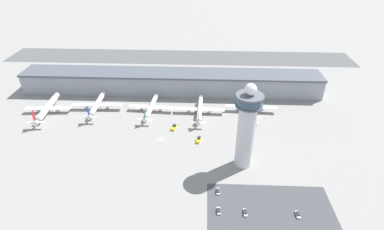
% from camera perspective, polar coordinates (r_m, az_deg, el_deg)
% --- Properties ---
extents(ground_plane, '(1000.00, 1000.00, 0.00)m').
position_cam_1_polar(ground_plane, '(204.36, -5.92, -4.56)').
color(ground_plane, gray).
extents(terminal_building, '(253.00, 25.00, 18.31)m').
position_cam_1_polar(terminal_building, '(259.44, -3.99, 6.28)').
color(terminal_building, '#9399A3').
rests_on(terminal_building, ground).
extents(runway_strip, '(379.50, 44.00, 0.01)m').
position_cam_1_polar(runway_strip, '(339.98, -2.46, 10.96)').
color(runway_strip, '#515154').
rests_on(runway_strip, ground).
extents(control_tower, '(15.00, 15.00, 53.49)m').
position_cam_1_polar(control_tower, '(169.89, 10.34, -2.16)').
color(control_tower, silver).
rests_on(control_tower, ground).
extents(parking_lot_surface, '(64.00, 40.00, 0.01)m').
position_cam_1_polar(parking_lot_surface, '(161.76, 14.88, -17.82)').
color(parking_lot_surface, '#424247').
rests_on(parking_lot_surface, ground).
extents(airplane_gate_alpha, '(35.29, 43.71, 14.07)m').
position_cam_1_polar(airplane_gate_alpha, '(254.56, -25.87, 1.17)').
color(airplane_gate_alpha, white).
rests_on(airplane_gate_alpha, ground).
extents(airplane_gate_bravo, '(39.91, 38.53, 12.92)m').
position_cam_1_polar(airplane_gate_bravo, '(244.65, -17.69, 1.85)').
color(airplane_gate_bravo, silver).
rests_on(airplane_gate_bravo, ground).
extents(airplane_gate_charlie, '(35.25, 38.96, 11.84)m').
position_cam_1_polar(airplane_gate_charlie, '(233.29, -7.79, 1.50)').
color(airplane_gate_charlie, white).
rests_on(airplane_gate_charlie, ground).
extents(airplane_gate_delta, '(37.78, 40.51, 11.41)m').
position_cam_1_polar(airplane_gate_delta, '(228.46, 1.50, 1.09)').
color(airplane_gate_delta, white).
rests_on(airplane_gate_delta, ground).
extents(airplane_gate_echo, '(40.02, 33.64, 14.35)m').
position_cam_1_polar(airplane_gate_echo, '(234.67, 11.20, 1.55)').
color(airplane_gate_echo, silver).
rests_on(airplane_gate_echo, ground).
extents(service_truck_catering, '(4.26, 7.80, 2.61)m').
position_cam_1_polar(service_truck_catering, '(213.81, -3.41, -2.31)').
color(service_truck_catering, black).
rests_on(service_truck_catering, ground).
extents(service_truck_fuel, '(3.75, 6.96, 2.92)m').
position_cam_1_polar(service_truck_fuel, '(201.09, 1.32, -4.70)').
color(service_truck_fuel, black).
rests_on(service_truck_fuel, ground).
extents(car_grey_coupe, '(2.03, 4.63, 1.52)m').
position_cam_1_polar(car_grey_coupe, '(158.05, 5.13, -17.73)').
color(car_grey_coupe, black).
rests_on(car_grey_coupe, ground).
extents(car_yellow_taxi, '(1.86, 4.67, 1.52)m').
position_cam_1_polar(car_yellow_taxi, '(164.59, 19.50, -17.43)').
color(car_yellow_taxi, black).
rests_on(car_yellow_taxi, ground).
extents(car_black_suv, '(1.79, 4.75, 1.57)m').
position_cam_1_polar(car_black_suv, '(159.01, 10.11, -17.82)').
color(car_black_suv, black).
rests_on(car_black_suv, ground).
extents(car_green_van, '(1.84, 4.79, 1.57)m').
position_cam_1_polar(car_green_van, '(166.94, 5.00, -14.27)').
color(car_green_van, black).
rests_on(car_green_van, ground).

